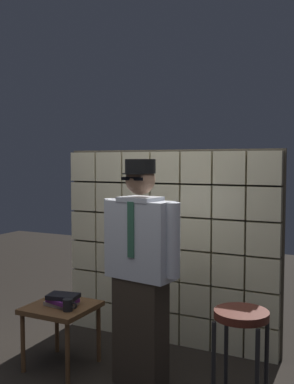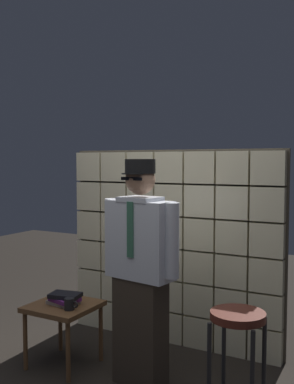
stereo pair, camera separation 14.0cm
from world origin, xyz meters
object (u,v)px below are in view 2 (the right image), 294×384
object	(u,v)px
standing_person	(140,269)
book_stack	(64,299)
coffee_mug	(70,304)
side_table	(64,312)
bar_stool	(237,344)

from	to	relation	value
standing_person	book_stack	xyz separation A→B (m)	(-0.71, -0.03, -0.33)
standing_person	book_stack	size ratio (longest dim) A/B	5.90
book_stack	coffee_mug	bearing A→B (deg)	-35.83
standing_person	coffee_mug	xyz separation A→B (m)	(-0.58, -0.12, -0.33)
side_table	book_stack	size ratio (longest dim) A/B	1.78
bar_stool	standing_person	bearing A→B (deg)	162.41
standing_person	bar_stool	xyz separation A→B (m)	(0.84, -0.27, -0.31)
side_table	coffee_mug	size ratio (longest dim) A/B	4.13
coffee_mug	side_table	bearing A→B (deg)	145.83
side_table	book_stack	bearing A→B (deg)	-17.51
book_stack	bar_stool	bearing A→B (deg)	-8.84
coffee_mug	standing_person	bearing A→B (deg)	11.22
bar_stool	side_table	xyz separation A→B (m)	(-1.56, 0.25, -0.13)
side_table	coffee_mug	xyz separation A→B (m)	(0.14, -0.09, 0.12)
bar_stool	book_stack	size ratio (longest dim) A/B	2.68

